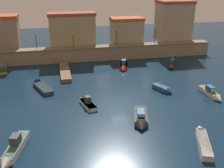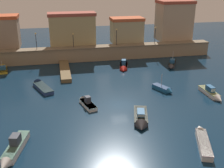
% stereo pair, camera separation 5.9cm
% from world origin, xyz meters
% --- Properties ---
extents(ground_plane, '(138.45, 138.45, 0.00)m').
position_xyz_m(ground_plane, '(0.00, 0.00, 0.00)').
color(ground_plane, '#0C2338').
extents(quay_wall, '(54.35, 2.81, 3.16)m').
position_xyz_m(quay_wall, '(0.00, 24.33, 1.60)').
color(quay_wall, gray).
rests_on(quay_wall, ground).
extents(old_town_backdrop, '(50.57, 6.01, 9.53)m').
position_xyz_m(old_town_backdrop, '(1.28, 28.08, 6.86)').
color(old_town_backdrop, gray).
rests_on(old_town_backdrop, ground).
extents(pier_dock, '(1.91, 12.36, 0.70)m').
position_xyz_m(pier_dock, '(-7.37, 16.89, 0.35)').
color(pier_dock, brown).
rests_on(pier_dock, ground).
extents(quay_lamp_0, '(0.32, 0.32, 3.51)m').
position_xyz_m(quay_lamp_0, '(-12.85, 24.33, 5.49)').
color(quay_lamp_0, black).
rests_on(quay_lamp_0, quay_wall).
extents(quay_lamp_1, '(0.32, 0.32, 3.12)m').
position_xyz_m(quay_lamp_1, '(-4.94, 24.33, 5.27)').
color(quay_lamp_1, black).
rests_on(quay_lamp_1, quay_wall).
extents(quay_lamp_2, '(0.32, 0.32, 3.76)m').
position_xyz_m(quay_lamp_2, '(4.80, 24.33, 5.63)').
color(quay_lamp_2, black).
rests_on(quay_lamp_2, quay_wall).
extents(quay_lamp_3, '(0.32, 0.32, 3.81)m').
position_xyz_m(quay_lamp_3, '(13.99, 24.33, 5.66)').
color(quay_lamp_3, black).
rests_on(quay_lamp_3, quay_wall).
extents(moored_boat_0, '(4.09, 7.16, 1.53)m').
position_xyz_m(moored_boat_0, '(-11.86, 9.36, 0.33)').
color(moored_boat_0, navy).
rests_on(moored_boat_0, ground).
extents(moored_boat_1, '(3.58, 7.00, 1.14)m').
position_xyz_m(moored_boat_1, '(7.00, -11.86, 0.38)').
color(moored_boat_1, silver).
rests_on(moored_boat_1, ground).
extents(moored_boat_2, '(2.98, 5.97, 2.10)m').
position_xyz_m(moored_boat_2, '(4.66, 16.76, 0.41)').
color(moored_boat_2, red).
rests_on(moored_boat_2, ground).
extents(moored_boat_4, '(2.58, 5.27, 1.89)m').
position_xyz_m(moored_boat_4, '(-4.97, 1.10, 0.38)').
color(moored_boat_4, white).
rests_on(moored_boat_4, ground).
extents(moored_boat_5, '(3.32, 6.45, 1.69)m').
position_xyz_m(moored_boat_5, '(1.46, -5.73, 0.43)').
color(moored_boat_5, '#333338').
rests_on(moored_boat_5, ground).
extents(moored_boat_7, '(3.65, 5.38, 3.24)m').
position_xyz_m(moored_boat_7, '(15.07, 16.06, 0.52)').
color(moored_boat_7, '#333338').
rests_on(moored_boat_7, ground).
extents(moored_boat_8, '(1.39, 6.02, 1.76)m').
position_xyz_m(moored_boat_8, '(15.06, 0.12, 0.47)').
color(moored_boat_8, silver).
rests_on(moored_boat_8, ground).
extents(moored_boat_9, '(2.93, 7.03, 2.06)m').
position_xyz_m(moored_boat_9, '(-14.10, -9.74, 0.53)').
color(moored_boat_9, silver).
rests_on(moored_boat_9, ground).
extents(moored_boat_10, '(2.82, 4.28, 3.07)m').
position_xyz_m(moored_boat_10, '(8.32, 3.63, 0.39)').
color(moored_boat_10, '#195689').
rests_on(moored_boat_10, ground).
extents(moored_boat_11, '(2.40, 4.72, 2.94)m').
position_xyz_m(moored_boat_11, '(-19.74, 20.47, 0.34)').
color(moored_boat_11, gold).
rests_on(moored_boat_11, ground).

